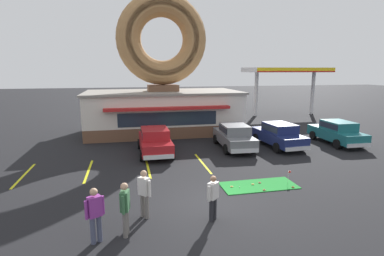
% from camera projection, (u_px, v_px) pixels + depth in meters
% --- Properties ---
extents(ground_plane, '(160.00, 160.00, 0.00)m').
position_uv_depth(ground_plane, '(209.00, 204.00, 11.47)').
color(ground_plane, black).
extents(donut_shop_building, '(12.30, 6.75, 10.96)m').
position_uv_depth(donut_shop_building, '(163.00, 86.00, 24.12)').
color(donut_shop_building, brown).
rests_on(donut_shop_building, ground).
extents(putting_mat, '(3.34, 1.45, 0.03)m').
position_uv_depth(putting_mat, '(259.00, 185.00, 13.27)').
color(putting_mat, '#1E842D').
rests_on(putting_mat, ground).
extents(mini_donut_near_left, '(0.13, 0.13, 0.04)m').
position_uv_depth(mini_donut_near_left, '(232.00, 187.00, 13.04)').
color(mini_donut_near_left, '#E5C666').
rests_on(mini_donut_near_left, putting_mat).
extents(mini_donut_near_right, '(0.13, 0.13, 0.04)m').
position_uv_depth(mini_donut_near_right, '(260.00, 183.00, 13.50)').
color(mini_donut_near_right, '#A5724C').
rests_on(mini_donut_near_right, putting_mat).
extents(mini_donut_mid_left, '(0.13, 0.13, 0.04)m').
position_uv_depth(mini_donut_mid_left, '(264.00, 190.00, 12.68)').
color(mini_donut_mid_left, '#A5724C').
rests_on(mini_donut_mid_left, putting_mat).
extents(mini_donut_mid_centre, '(0.13, 0.13, 0.04)m').
position_uv_depth(mini_donut_mid_centre, '(253.00, 184.00, 13.32)').
color(mini_donut_mid_centre, '#E5C666').
rests_on(mini_donut_mid_centre, putting_mat).
extents(mini_donut_mid_right, '(0.13, 0.13, 0.04)m').
position_uv_depth(mini_donut_mid_right, '(293.00, 187.00, 12.98)').
color(mini_donut_mid_right, brown).
rests_on(mini_donut_mid_right, putting_mat).
extents(golf_ball, '(0.04, 0.04, 0.04)m').
position_uv_depth(golf_ball, '(240.00, 187.00, 12.99)').
color(golf_ball, white).
rests_on(golf_ball, putting_mat).
extents(putting_flag_pin, '(0.13, 0.01, 0.55)m').
position_uv_depth(putting_flag_pin, '(289.00, 174.00, 13.50)').
color(putting_flag_pin, silver).
rests_on(putting_flag_pin, putting_mat).
extents(car_teal, '(2.09, 4.61, 1.60)m').
position_uv_depth(car_teal, '(337.00, 131.00, 20.68)').
color(car_teal, '#196066').
rests_on(car_teal, ground).
extents(car_red, '(1.98, 4.56, 1.60)m').
position_uv_depth(car_red, '(155.00, 140.00, 18.17)').
color(car_red, maroon).
rests_on(car_red, ground).
extents(car_grey, '(2.18, 4.65, 1.60)m').
position_uv_depth(car_grey, '(234.00, 135.00, 19.41)').
color(car_grey, slate).
rests_on(car_grey, ground).
extents(car_navy, '(2.15, 4.64, 1.60)m').
position_uv_depth(car_navy, '(279.00, 134.00, 19.84)').
color(car_navy, navy).
rests_on(car_navy, ground).
extents(pedestrian_blue_sweater_man, '(0.47, 0.43, 1.58)m').
position_uv_depth(pedestrian_blue_sweater_man, '(213.00, 196.00, 10.11)').
color(pedestrian_blue_sweater_man, '#232328').
rests_on(pedestrian_blue_sweater_man, ground).
extents(pedestrian_hooded_kid, '(0.31, 0.59, 1.72)m').
position_uv_depth(pedestrian_hooded_kid, '(125.00, 207.00, 9.10)').
color(pedestrian_hooded_kid, slate).
rests_on(pedestrian_hooded_kid, ground).
extents(pedestrian_leather_jacket_man, '(0.53, 0.39, 1.71)m').
position_uv_depth(pedestrian_leather_jacket_man, '(95.00, 213.00, 8.73)').
color(pedestrian_leather_jacket_man, '#474C66').
rests_on(pedestrian_leather_jacket_man, ground).
extents(pedestrian_clipboard_woman, '(0.43, 0.47, 1.71)m').
position_uv_depth(pedestrian_clipboard_woman, '(144.00, 192.00, 10.25)').
color(pedestrian_clipboard_woman, slate).
rests_on(pedestrian_clipboard_woman, ground).
extents(trash_bin, '(0.57, 0.57, 0.97)m').
position_uv_depth(trash_bin, '(238.00, 129.00, 23.42)').
color(trash_bin, '#232833').
rests_on(trash_bin, ground).
extents(gas_station_canopy, '(9.00, 4.46, 5.30)m').
position_uv_depth(gas_station_canopy, '(286.00, 72.00, 33.27)').
color(gas_station_canopy, silver).
rests_on(gas_station_canopy, ground).
extents(parking_stripe_far_left, '(0.12, 3.60, 0.01)m').
position_uv_depth(parking_stripe_far_left, '(24.00, 175.00, 14.59)').
color(parking_stripe_far_left, yellow).
rests_on(parking_stripe_far_left, ground).
extents(parking_stripe_left, '(0.12, 3.60, 0.01)m').
position_uv_depth(parking_stripe_left, '(88.00, 171.00, 15.22)').
color(parking_stripe_left, yellow).
rests_on(parking_stripe_left, ground).
extents(parking_stripe_mid_left, '(0.12, 3.60, 0.01)m').
position_uv_depth(parking_stripe_mid_left, '(148.00, 167.00, 15.85)').
color(parking_stripe_mid_left, yellow).
rests_on(parking_stripe_mid_left, ground).
extents(parking_stripe_centre, '(0.12, 3.60, 0.01)m').
position_uv_depth(parking_stripe_centre, '(203.00, 163.00, 16.48)').
color(parking_stripe_centre, yellow).
rests_on(parking_stripe_centre, ground).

